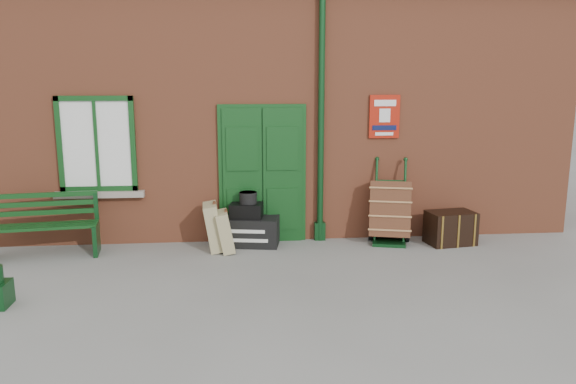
{
  "coord_description": "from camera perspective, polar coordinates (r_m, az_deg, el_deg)",
  "views": [
    {
      "loc": [
        -0.71,
        -7.55,
        2.66
      ],
      "look_at": [
        0.04,
        0.6,
        1.0
      ],
      "focal_mm": 35.0,
      "sensor_mm": 36.0,
      "label": 1
    }
  ],
  "objects": [
    {
      "name": "hatbox",
      "position": [
        9.0,
        -4.07,
        -0.58
      ],
      "size": [
        0.32,
        0.32,
        0.19
      ],
      "primitive_type": "cylinder",
      "rotation": [
        0.0,
        0.0,
        -0.17
      ],
      "color": "black",
      "rests_on": "strongbox"
    },
    {
      "name": "ground",
      "position": [
        8.04,
        0.11,
        -7.86
      ],
      "size": [
        80.0,
        80.0,
        0.0
      ],
      "primitive_type": "plane",
      "color": "gray",
      "rests_on": "ground"
    },
    {
      "name": "station_building",
      "position": [
        11.08,
        -1.61,
        8.88
      ],
      "size": [
        10.3,
        4.3,
        4.36
      ],
      "color": "#A75536",
      "rests_on": "ground"
    },
    {
      "name": "strongbox",
      "position": [
        9.05,
        -4.24,
        -1.88
      ],
      "size": [
        0.56,
        0.45,
        0.23
      ],
      "primitive_type": "cube",
      "rotation": [
        0.0,
        0.0,
        -0.17
      ],
      "color": "black",
      "rests_on": "houdini_trunk"
    },
    {
      "name": "suitcase_back",
      "position": [
        8.89,
        -7.57,
        -3.52
      ],
      "size": [
        0.35,
        0.54,
        0.76
      ],
      "primitive_type": "cube",
      "rotation": [
        0.0,
        -0.15,
        0.06
      ],
      "color": "tan",
      "rests_on": "ground"
    },
    {
      "name": "houdini_trunk",
      "position": [
        9.13,
        -3.9,
        -3.99
      ],
      "size": [
        1.0,
        0.66,
        0.46
      ],
      "primitive_type": "cube",
      "rotation": [
        0.0,
        0.0,
        -0.17
      ],
      "color": "black",
      "rests_on": "ground"
    },
    {
      "name": "porter_trolley",
      "position": [
        9.37,
        10.3,
        -1.9
      ],
      "size": [
        0.81,
        0.85,
        1.36
      ],
      "rotation": [
        0.0,
        0.0,
        -0.25
      ],
      "color": "#0D3516",
      "rests_on": "ground"
    },
    {
      "name": "dark_trunk",
      "position": [
        9.55,
        16.18,
        -3.51
      ],
      "size": [
        0.81,
        0.6,
        0.54
      ],
      "primitive_type": "cube",
      "rotation": [
        0.0,
        0.0,
        0.16
      ],
      "color": "black",
      "rests_on": "ground"
    },
    {
      "name": "bench",
      "position": [
        9.3,
        -23.61,
        -2.98
      ],
      "size": [
        1.64,
        0.69,
        0.99
      ],
      "rotation": [
        0.0,
        0.0,
        0.12
      ],
      "color": "#103E15",
      "rests_on": "ground"
    },
    {
      "name": "suitcase_front",
      "position": [
        8.8,
        -6.41,
        -3.99
      ],
      "size": [
        0.33,
        0.49,
        0.65
      ],
      "primitive_type": "cube",
      "rotation": [
        0.0,
        -0.19,
        0.06
      ],
      "color": "tan",
      "rests_on": "ground"
    }
  ]
}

